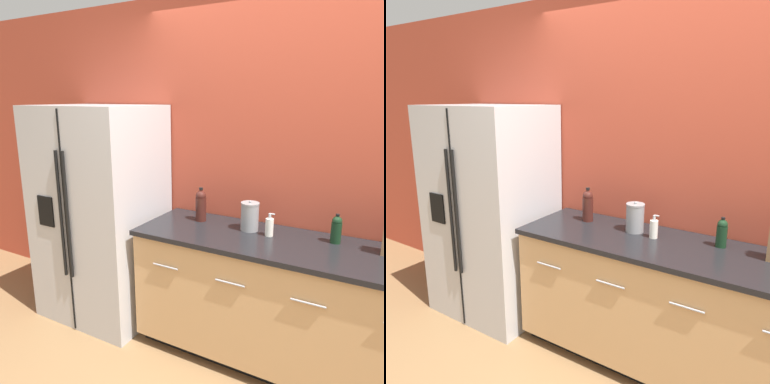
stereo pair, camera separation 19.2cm
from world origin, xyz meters
TOP-DOWN VIEW (x-y plane):
  - wall_back at (0.00, 1.10)m, footprint 10.00×0.05m
  - counter_unit at (-0.01, 0.76)m, footprint 2.05×0.64m
  - refrigerator at (-1.56, 0.70)m, footprint 0.96×0.77m
  - wine_bottle at (-0.69, 0.87)m, footprint 0.08×0.08m
  - soap_dispenser at (-0.13, 0.81)m, footprint 0.06×0.06m
  - oil_bottle at (0.28, 0.90)m, footprint 0.07×0.07m
  - steel_canister at (-0.29, 0.86)m, footprint 0.13×0.13m

SIDE VIEW (x-z plane):
  - counter_unit at x=-0.01m, z-range 0.01..0.93m
  - refrigerator at x=-1.56m, z-range 0.00..1.79m
  - soap_dispenser at x=-0.13m, z-range 0.91..1.07m
  - oil_bottle at x=0.28m, z-range 0.92..1.12m
  - steel_canister at x=-0.29m, z-range 0.92..1.14m
  - wine_bottle at x=-0.69m, z-range 0.92..1.18m
  - wall_back at x=0.00m, z-range 0.00..2.60m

